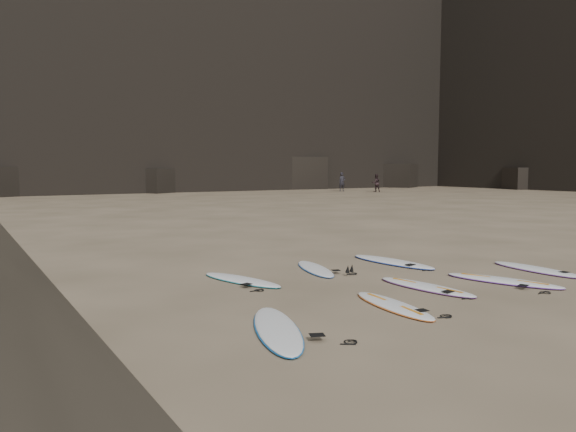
# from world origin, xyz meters

# --- Properties ---
(ground) EXTENTS (240.00, 240.00, 0.00)m
(ground) POSITION_xyz_m (0.00, 0.00, 0.00)
(ground) COLOR #897559
(ground) RESTS_ON ground
(headland) EXTENTS (170.00, 101.00, 63.47)m
(headland) POSITION_xyz_m (23.84, 48.78, 21.02)
(headland) COLOR black
(headland) RESTS_ON ground
(surfboard_0) EXTENTS (1.55, 2.68, 0.09)m
(surfboard_0) POSITION_xyz_m (-4.61, -0.88, 0.05)
(surfboard_0) COLOR white
(surfboard_0) RESTS_ON ground
(surfboard_1) EXTENTS (0.83, 2.32, 0.08)m
(surfboard_1) POSITION_xyz_m (-2.09, -0.65, 0.04)
(surfboard_1) COLOR white
(surfboard_1) RESTS_ON ground
(surfboard_2) EXTENTS (0.84, 2.44, 0.09)m
(surfboard_2) POSITION_xyz_m (-0.47, 0.17, 0.04)
(surfboard_2) COLOR white
(surfboard_2) RESTS_ON ground
(surfboard_3) EXTENTS (1.40, 2.58, 0.09)m
(surfboard_3) POSITION_xyz_m (1.42, -0.24, 0.05)
(surfboard_3) COLOR white
(surfboard_3) RESTS_ON ground
(surfboard_4) EXTENTS (0.69, 2.50, 0.09)m
(surfboard_4) POSITION_xyz_m (3.25, 0.24, 0.04)
(surfboard_4) COLOR white
(surfboard_4) RESTS_ON ground
(surfboard_5) EXTENTS (1.21, 2.39, 0.08)m
(surfboard_5) POSITION_xyz_m (-3.42, 2.78, 0.04)
(surfboard_5) COLOR white
(surfboard_5) RESTS_ON ground
(surfboard_6) EXTENTS (1.17, 2.34, 0.08)m
(surfboard_6) POSITION_xyz_m (-1.28, 3.07, 0.04)
(surfboard_6) COLOR white
(surfboard_6) RESTS_ON ground
(surfboard_7) EXTENTS (0.94, 2.76, 0.10)m
(surfboard_7) POSITION_xyz_m (0.98, 2.85, 0.05)
(surfboard_7) COLOR white
(surfboard_7) RESTS_ON ground
(person_a) EXTENTS (0.74, 0.52, 1.93)m
(person_a) POSITION_xyz_m (25.45, 38.17, 0.96)
(person_a) COLOR black
(person_a) RESTS_ON ground
(person_b) EXTENTS (1.01, 0.88, 1.77)m
(person_b) POSITION_xyz_m (27.45, 35.22, 0.88)
(person_b) COLOR black
(person_b) RESTS_ON ground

